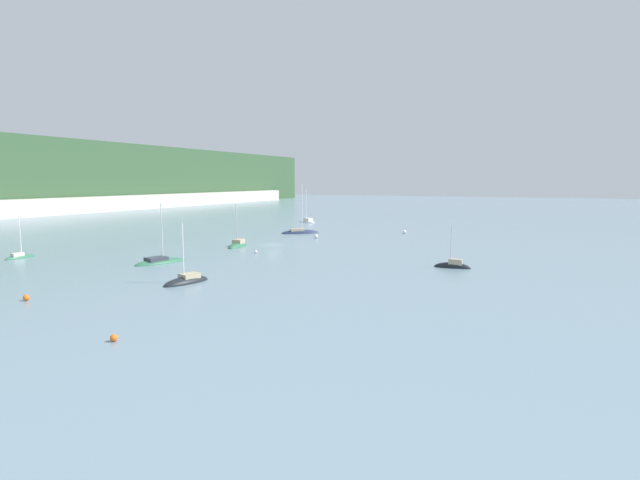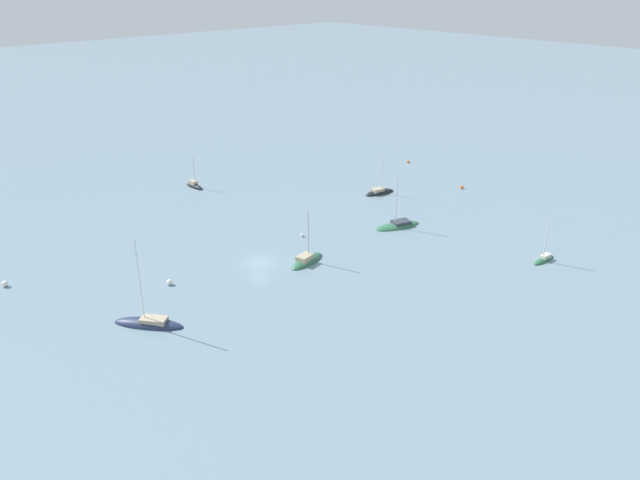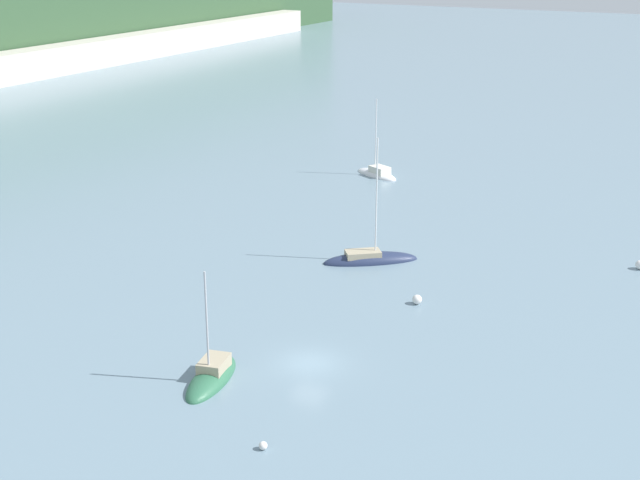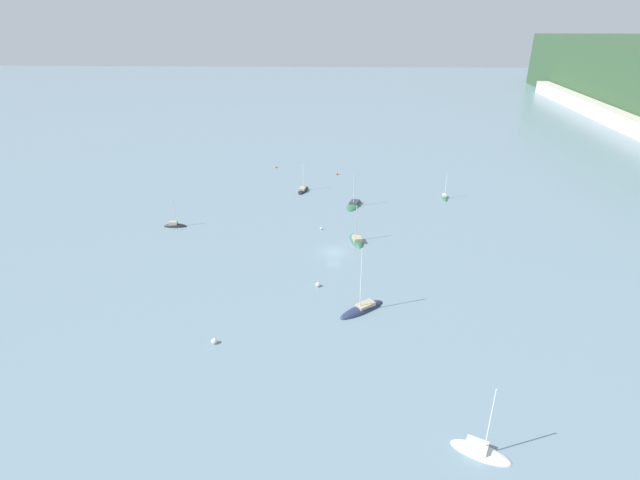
{
  "view_description": "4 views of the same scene",
  "coord_description": "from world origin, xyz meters",
  "px_view_note": "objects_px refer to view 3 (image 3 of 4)",
  "views": [
    {
      "loc": [
        -81.32,
        -47.09,
        12.12
      ],
      "look_at": [
        -17.71,
        -17.8,
        3.72
      ],
      "focal_mm": 28.0,
      "sensor_mm": 36.0,
      "label": 1
    },
    {
      "loc": [
        48.86,
        65.97,
        39.56
      ],
      "look_at": [
        -5.88,
        6.71,
        3.98
      ],
      "focal_mm": 35.0,
      "sensor_mm": 36.0,
      "label": 2
    },
    {
      "loc": [
        -48.81,
        -26.56,
        28.31
      ],
      "look_at": [
        16.24,
        7.76,
        2.82
      ],
      "focal_mm": 50.0,
      "sensor_mm": 36.0,
      "label": 3
    },
    {
      "loc": [
        88.27,
        0.16,
        45.53
      ],
      "look_at": [
        2.48,
        -2.64,
        3.92
      ],
      "focal_mm": 28.0,
      "sensor_mm": 36.0,
      "label": 4
    }
  ],
  "objects_px": {
    "sailboat_5": "(370,260)",
    "mooring_buoy_3": "(417,300)",
    "sailboat_3": "(377,174)",
    "sailboat_6": "(212,378)",
    "mooring_buoy_2": "(640,265)",
    "mooring_buoy_4": "(263,446)"
  },
  "relations": [
    {
      "from": "sailboat_5",
      "to": "mooring_buoy_3",
      "type": "xyz_separation_m",
      "value": [
        -7.13,
        -7.46,
        0.3
      ]
    },
    {
      "from": "sailboat_3",
      "to": "sailboat_6",
      "type": "bearing_deg",
      "value": 128.65
    },
    {
      "from": "mooring_buoy_2",
      "to": "mooring_buoy_4",
      "type": "relative_size",
      "value": 1.66
    },
    {
      "from": "sailboat_5",
      "to": "sailboat_6",
      "type": "distance_m",
      "value": 25.46
    },
    {
      "from": "sailboat_5",
      "to": "mooring_buoy_3",
      "type": "bearing_deg",
      "value": -81.49
    },
    {
      "from": "sailboat_3",
      "to": "mooring_buoy_4",
      "type": "bearing_deg",
      "value": 134.23
    },
    {
      "from": "sailboat_3",
      "to": "mooring_buoy_3",
      "type": "height_order",
      "value": "sailboat_3"
    },
    {
      "from": "sailboat_3",
      "to": "mooring_buoy_4",
      "type": "height_order",
      "value": "sailboat_3"
    },
    {
      "from": "mooring_buoy_2",
      "to": "sailboat_5",
      "type": "bearing_deg",
      "value": 113.08
    },
    {
      "from": "mooring_buoy_4",
      "to": "mooring_buoy_3",
      "type": "bearing_deg",
      "value": 0.3
    },
    {
      "from": "sailboat_6",
      "to": "mooring_buoy_3",
      "type": "distance_m",
      "value": 19.74
    },
    {
      "from": "sailboat_6",
      "to": "sailboat_3",
      "type": "bearing_deg",
      "value": -179.69
    },
    {
      "from": "sailboat_3",
      "to": "mooring_buoy_3",
      "type": "xyz_separation_m",
      "value": [
        -35.0,
        -19.34,
        0.24
      ]
    },
    {
      "from": "mooring_buoy_2",
      "to": "mooring_buoy_3",
      "type": "bearing_deg",
      "value": 138.6
    },
    {
      "from": "mooring_buoy_2",
      "to": "mooring_buoy_4",
      "type": "height_order",
      "value": "mooring_buoy_2"
    },
    {
      "from": "sailboat_6",
      "to": "sailboat_5",
      "type": "bearing_deg",
      "value": 167.9
    },
    {
      "from": "mooring_buoy_3",
      "to": "sailboat_6",
      "type": "bearing_deg",
      "value": 158.17
    },
    {
      "from": "sailboat_3",
      "to": "mooring_buoy_2",
      "type": "bearing_deg",
      "value": 177.38
    },
    {
      "from": "sailboat_3",
      "to": "sailboat_5",
      "type": "bearing_deg",
      "value": 139.05
    },
    {
      "from": "sailboat_6",
      "to": "mooring_buoy_2",
      "type": "height_order",
      "value": "sailboat_6"
    },
    {
      "from": "sailboat_5",
      "to": "sailboat_6",
      "type": "height_order",
      "value": "sailboat_5"
    },
    {
      "from": "sailboat_3",
      "to": "sailboat_5",
      "type": "relative_size",
      "value": 0.82
    }
  ]
}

